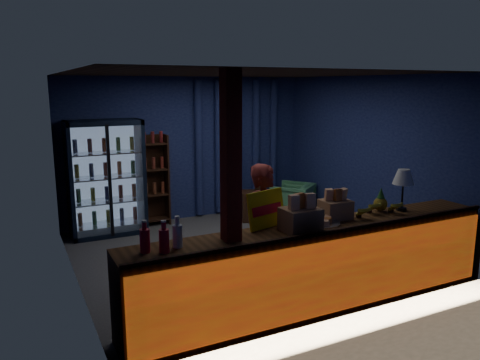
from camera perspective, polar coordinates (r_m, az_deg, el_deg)
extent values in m
plane|color=#515154|center=(7.00, 0.07, -8.97)|extent=(4.60, 4.60, 0.00)
plane|color=navy|center=(8.66, -6.44, 3.80)|extent=(4.60, 0.00, 4.60)
plane|color=navy|center=(4.83, 11.80, -2.47)|extent=(4.60, 0.00, 4.60)
plane|color=navy|center=(6.01, -19.95, -0.19)|extent=(0.00, 4.40, 4.40)
plane|color=navy|center=(7.94, 15.13, 2.78)|extent=(0.00, 4.40, 4.40)
plane|color=#472D19|center=(6.56, 0.08, 12.83)|extent=(4.60, 4.60, 0.00)
cube|color=brown|center=(5.31, 9.41, -10.46)|extent=(4.40, 0.55, 0.95)
cube|color=red|center=(5.09, 11.35, -11.50)|extent=(4.35, 0.02, 0.81)
cube|color=#3C1C13|center=(4.94, 11.43, -6.12)|extent=(4.40, 0.04, 0.04)
cube|color=maroon|center=(4.54, -1.11, -3.13)|extent=(0.16, 0.16, 2.60)
cube|color=black|center=(8.24, -16.36, 0.55)|extent=(1.20, 0.06, 1.90)
cube|color=black|center=(7.90, -20.07, -0.13)|extent=(0.06, 0.60, 1.90)
cube|color=black|center=(8.10, -12.05, 0.58)|extent=(0.06, 0.60, 1.90)
cube|color=black|center=(7.86, -16.38, 6.75)|extent=(1.20, 0.60, 0.08)
cube|color=black|center=(8.20, -15.66, -6.02)|extent=(1.20, 0.60, 0.08)
cube|color=#99B2D8|center=(8.19, -16.30, 0.50)|extent=(1.08, 0.02, 1.74)
cube|color=white|center=(7.71, -15.63, -0.13)|extent=(1.12, 0.02, 1.78)
cube|color=black|center=(7.69, -15.60, -0.16)|extent=(0.05, 0.05, 1.80)
cube|color=silver|center=(8.16, -15.71, -5.15)|extent=(1.08, 0.48, 0.02)
cylinder|color=#C04B1B|center=(8.06, -18.91, -4.59)|extent=(0.07, 0.07, 0.22)
cylinder|color=#18632A|center=(8.09, -17.33, -4.43)|extent=(0.07, 0.07, 0.22)
cylinder|color=#A6A219|center=(8.13, -15.76, -4.27)|extent=(0.07, 0.07, 0.22)
cylinder|color=navy|center=(8.17, -14.21, -4.11)|extent=(0.07, 0.07, 0.22)
cylinder|color=maroon|center=(8.22, -12.68, -3.95)|extent=(0.07, 0.07, 0.22)
cube|color=silver|center=(8.06, -15.87, -2.42)|extent=(1.08, 0.48, 0.02)
cylinder|color=#18632A|center=(7.97, -19.09, -1.82)|extent=(0.07, 0.07, 0.22)
cylinder|color=#A6A219|center=(8.00, -17.50, -1.67)|extent=(0.07, 0.07, 0.22)
cylinder|color=navy|center=(8.03, -15.92, -1.52)|extent=(0.07, 0.07, 0.22)
cylinder|color=maroon|center=(8.07, -14.35, -1.37)|extent=(0.07, 0.07, 0.22)
cylinder|color=#C04B1B|center=(8.12, -12.80, -1.23)|extent=(0.07, 0.07, 0.22)
cube|color=silver|center=(7.98, -16.02, 0.37)|extent=(1.08, 0.48, 0.02)
cylinder|color=#A6A219|center=(7.89, -19.28, 1.01)|extent=(0.07, 0.07, 0.22)
cylinder|color=navy|center=(7.92, -17.67, 1.15)|extent=(0.07, 0.07, 0.22)
cylinder|color=maroon|center=(7.95, -16.07, 1.29)|extent=(0.07, 0.07, 0.22)
cylinder|color=#C04B1B|center=(8.00, -14.49, 1.42)|extent=(0.07, 0.07, 0.22)
cylinder|color=#18632A|center=(8.04, -12.92, 1.56)|extent=(0.07, 0.07, 0.22)
cube|color=silver|center=(7.91, -16.18, 3.21)|extent=(1.08, 0.48, 0.02)
cylinder|color=navy|center=(7.83, -19.47, 3.89)|extent=(0.07, 0.07, 0.22)
cylinder|color=maroon|center=(7.86, -17.85, 4.02)|extent=(0.07, 0.07, 0.22)
cylinder|color=#C04B1B|center=(7.90, -16.23, 4.14)|extent=(0.07, 0.07, 0.22)
cylinder|color=#18632A|center=(7.94, -14.63, 4.27)|extent=(0.07, 0.07, 0.22)
cylinder|color=#A6A219|center=(7.99, -13.05, 4.38)|extent=(0.07, 0.07, 0.22)
cube|color=#3C1C13|center=(8.48, -10.69, 0.09)|extent=(0.50, 0.02, 1.60)
cube|color=#3C1C13|center=(8.30, -12.01, -0.21)|extent=(0.03, 0.28, 1.60)
cube|color=#3C1C13|center=(8.43, -8.91, 0.07)|extent=(0.03, 0.28, 1.60)
cube|color=#3C1C13|center=(8.52, -10.28, -4.68)|extent=(0.46, 0.26, 0.02)
cube|color=#3C1C13|center=(8.41, -10.39, -1.74)|extent=(0.46, 0.26, 0.02)
cube|color=#3C1C13|center=(8.32, -10.50, 1.28)|extent=(0.46, 0.26, 0.02)
cube|color=#3C1C13|center=(8.26, -10.61, 4.35)|extent=(0.46, 0.26, 0.02)
cylinder|color=navy|center=(8.67, -5.06, 3.84)|extent=(0.14, 0.14, 2.50)
cylinder|color=navy|center=(8.82, -2.64, 4.00)|extent=(0.14, 0.14, 2.50)
cylinder|color=navy|center=(8.99, -0.30, 4.15)|extent=(0.14, 0.14, 2.50)
cylinder|color=navy|center=(9.17, 1.95, 4.29)|extent=(0.14, 0.14, 2.50)
cylinder|color=navy|center=(9.37, 4.12, 4.42)|extent=(0.14, 0.14, 2.50)
cube|color=gold|center=(8.84, -1.06, 6.96)|extent=(0.36, 0.03, 0.28)
cube|color=silver|center=(8.83, -1.01, 6.95)|extent=(0.30, 0.01, 0.22)
imported|color=maroon|center=(5.46, 3.08, -6.22)|extent=(0.68, 0.57, 1.57)
imported|color=#52A56C|center=(8.87, 6.45, -2.45)|extent=(0.98, 0.98, 0.65)
cube|color=#3C1C13|center=(8.63, 2.16, -3.16)|extent=(0.70, 0.62, 0.53)
cylinder|color=#3C1C13|center=(8.56, 2.18, -1.09)|extent=(0.11, 0.11, 0.11)
cube|color=#D6D30B|center=(4.99, 3.21, -3.57)|extent=(0.51, 0.23, 0.40)
cube|color=red|center=(4.98, 3.33, -3.62)|extent=(0.41, 0.14, 0.10)
cylinder|color=red|center=(4.36, -11.52, -7.29)|extent=(0.09, 0.09, 0.22)
cylinder|color=red|center=(4.31, -11.60, -5.39)|extent=(0.04, 0.04, 0.08)
cylinder|color=white|center=(4.30, -11.62, -4.94)|extent=(0.05, 0.05, 0.02)
cylinder|color=red|center=(4.32, -9.24, -7.35)|extent=(0.09, 0.09, 0.22)
cylinder|color=red|center=(4.28, -9.30, -5.44)|extent=(0.04, 0.04, 0.08)
cylinder|color=white|center=(4.27, -9.32, -4.99)|extent=(0.05, 0.05, 0.02)
cylinder|color=silver|center=(4.44, -7.61, -6.79)|extent=(0.09, 0.09, 0.22)
cylinder|color=silver|center=(4.40, -7.67, -4.93)|extent=(0.04, 0.04, 0.08)
cylinder|color=white|center=(4.39, -7.68, -4.48)|extent=(0.05, 0.05, 0.02)
cube|color=#966A49|center=(4.92, 7.37, -4.82)|extent=(0.38, 0.31, 0.24)
cube|color=#D6642F|center=(4.82, 6.49, -2.69)|extent=(0.10, 0.07, 0.16)
cube|color=orange|center=(4.87, 7.43, -2.56)|extent=(0.10, 0.07, 0.16)
cube|color=#D6642F|center=(4.92, 8.34, -2.44)|extent=(0.10, 0.07, 0.16)
cube|color=#966A49|center=(5.45, 11.54, -3.51)|extent=(0.34, 0.29, 0.21)
cube|color=#D6642F|center=(5.37, 10.90, -1.82)|extent=(0.09, 0.06, 0.13)
cube|color=orange|center=(5.41, 11.61, -1.74)|extent=(0.09, 0.06, 0.13)
cube|color=#D6642F|center=(5.46, 12.32, -1.66)|extent=(0.09, 0.06, 0.13)
cylinder|color=silver|center=(5.21, 9.56, -5.21)|extent=(0.47, 0.47, 0.03)
cube|color=#D6642F|center=(5.25, 10.39, -4.66)|extent=(0.10, 0.07, 0.05)
cube|color=orange|center=(5.29, 9.73, -4.53)|extent=(0.12, 0.12, 0.05)
cube|color=#D6642F|center=(5.27, 8.99, -4.56)|extent=(0.07, 0.10, 0.05)
cube|color=orange|center=(5.21, 8.57, -4.72)|extent=(0.12, 0.12, 0.05)
cube|color=#D6642F|center=(5.15, 8.74, -4.94)|extent=(0.10, 0.07, 0.05)
cube|color=orange|center=(5.11, 9.41, -5.08)|extent=(0.12, 0.12, 0.05)
cube|color=#D6642F|center=(5.13, 10.18, -5.05)|extent=(0.07, 0.10, 0.05)
cube|color=orange|center=(5.19, 10.58, -4.88)|extent=(0.12, 0.12, 0.05)
cylinder|color=black|center=(6.01, 19.07, -3.36)|extent=(0.12, 0.12, 0.04)
cylinder|color=black|center=(5.97, 19.19, -1.69)|extent=(0.02, 0.02, 0.36)
cone|color=white|center=(5.93, 19.32, 0.37)|extent=(0.26, 0.26, 0.18)
sphere|color=olive|center=(5.87, 16.74, -2.83)|extent=(0.17, 0.17, 0.17)
cone|color=#20591E|center=(5.84, 16.82, -1.52)|extent=(0.09, 0.09, 0.13)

